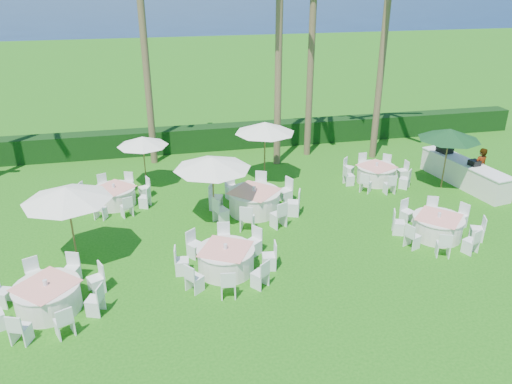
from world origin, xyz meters
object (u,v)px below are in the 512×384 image
(umbrella_a, at_px, (66,194))
(umbrella_c, at_px, (142,141))
(banquet_table_c, at_px, (437,226))
(buffet_table, at_px, (463,172))
(banquet_table_f, at_px, (376,174))
(banquet_table_e, at_px, (254,201))
(umbrella_d, at_px, (265,128))
(umbrella_green, at_px, (450,134))
(banquet_table_d, at_px, (115,196))
(banquet_table_b, at_px, (226,259))
(staff_person, at_px, (479,168))
(banquet_table_a, at_px, (48,297))
(umbrella_b, at_px, (212,163))

(umbrella_a, xyz_separation_m, umbrella_c, (2.28, 5.74, -0.35))
(banquet_table_c, distance_m, umbrella_a, 12.28)
(buffet_table, bearing_deg, banquet_table_f, 163.68)
(banquet_table_c, height_order, umbrella_a, umbrella_a)
(banquet_table_e, height_order, umbrella_d, umbrella_d)
(banquet_table_c, relative_size, umbrella_d, 1.10)
(buffet_table, bearing_deg, umbrella_green, -172.74)
(banquet_table_f, xyz_separation_m, buffet_table, (3.56, -1.04, 0.17))
(umbrella_a, bearing_deg, umbrella_green, 11.16)
(banquet_table_e, relative_size, umbrella_c, 1.53)
(banquet_table_f, bearing_deg, banquet_table_d, 179.63)
(banquet_table_b, bearing_deg, banquet_table_f, 36.47)
(banquet_table_f, bearing_deg, umbrella_d, 166.10)
(staff_person, bearing_deg, banquet_table_e, -7.99)
(banquet_table_e, relative_size, banquet_table_f, 1.16)
(banquet_table_f, bearing_deg, banquet_table_b, -143.53)
(banquet_table_c, bearing_deg, banquet_table_f, 89.65)
(banquet_table_a, relative_size, umbrella_a, 1.13)
(banquet_table_d, xyz_separation_m, umbrella_c, (1.24, 1.61, 1.65))
(banquet_table_c, height_order, umbrella_b, umbrella_b)
(banquet_table_f, distance_m, buffet_table, 3.71)
(banquet_table_b, distance_m, banquet_table_c, 7.54)
(banquet_table_b, xyz_separation_m, umbrella_b, (0.12, 3.46, 1.86))
(banquet_table_e, xyz_separation_m, buffet_table, (9.38, 0.70, 0.10))
(umbrella_b, relative_size, staff_person, 1.57)
(umbrella_a, bearing_deg, buffet_table, 10.90)
(banquet_table_b, bearing_deg, umbrella_green, 23.67)
(banquet_table_c, height_order, banquet_table_e, banquet_table_e)
(banquet_table_b, relative_size, banquet_table_c, 1.06)
(banquet_table_d, distance_m, umbrella_a, 4.70)
(banquet_table_d, height_order, buffet_table, buffet_table)
(umbrella_c, relative_size, umbrella_green, 0.85)
(umbrella_b, xyz_separation_m, umbrella_d, (2.70, 3.30, 0.16))
(buffet_table, bearing_deg, banquet_table_d, 175.65)
(umbrella_green, bearing_deg, banquet_table_e, -176.10)
(umbrella_c, distance_m, staff_person, 14.18)
(banquet_table_c, relative_size, buffet_table, 0.64)
(umbrella_c, height_order, staff_person, umbrella_c)
(banquet_table_c, distance_m, staff_person, 5.33)
(umbrella_a, bearing_deg, umbrella_c, 68.36)
(umbrella_a, xyz_separation_m, staff_person, (16.05, 2.55, -1.49))
(umbrella_b, distance_m, umbrella_c, 4.50)
(umbrella_d, xyz_separation_m, staff_person, (8.67, -2.68, -1.55))
(umbrella_b, bearing_deg, umbrella_c, 122.26)
(banquet_table_e, relative_size, staff_person, 1.91)
(banquet_table_a, relative_size, banquet_table_c, 1.03)
(banquet_table_d, bearing_deg, banquet_table_c, -24.78)
(umbrella_green, xyz_separation_m, buffet_table, (1.06, 0.14, -1.82))
(umbrella_b, bearing_deg, banquet_table_a, -140.16)
(banquet_table_f, height_order, buffet_table, buffet_table)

